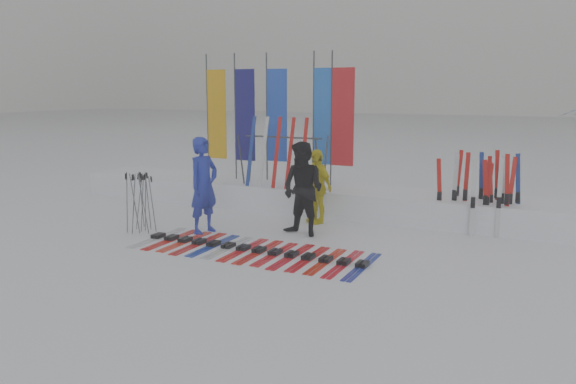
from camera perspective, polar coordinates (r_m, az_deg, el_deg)
The scene contains 10 objects.
ground at distance 9.48m, azimuth -5.34°, elevation -7.43°, with size 120.00×120.00×0.00m, color white.
snow_bank at distance 13.43m, azimuth 4.80°, elevation -0.80°, with size 14.00×1.60×0.60m, color white.
person_blue at distance 11.49m, azimuth -8.55°, elevation 0.67°, with size 0.72×0.47×1.96m, color #1B29A1.
person_black at distance 11.15m, azimuth 1.54°, elevation 0.29°, with size 0.92×0.71×1.88m, color black.
person_yellow at distance 12.27m, azimuth 2.93°, elevation 0.59°, with size 0.95×0.40×1.62m, color #D7C90E.
ski_row at distance 10.26m, azimuth -3.78°, elevation -5.83°, with size 4.39×1.69×0.07m.
pole_cluster at distance 11.90m, azimuth -14.73°, elevation -1.03°, with size 0.53×0.60×1.25m.
feather_flags at distance 14.07m, azimuth -0.99°, elevation 7.72°, with size 4.07×0.24×3.20m.
ski_rack at distance 13.38m, azimuth -0.54°, elevation 3.89°, with size 2.04×0.80×1.23m.
upright_skis at distance 12.24m, azimuth 19.35°, elevation -0.15°, with size 1.59×1.13×1.66m.
Camera 1 is at (4.70, -7.72, 2.89)m, focal length 35.00 mm.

